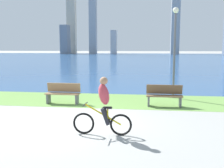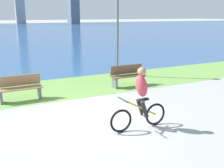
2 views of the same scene
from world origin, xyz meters
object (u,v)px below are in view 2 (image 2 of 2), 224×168
Objects in this scene: cyclist_lead at (140,99)px; lamppost_tall at (118,18)px; bench_near_path at (128,76)px; bench_far_along_path at (20,88)px.

lamppost_tall reaches higher than cyclist_lead.
lamppost_tall reaches higher than bench_near_path.
bench_near_path is at bearing 64.21° from cyclist_lead.
bench_near_path is 4.40m from bench_far_along_path.
lamppost_tall is at bearing 74.48° from bench_near_path.
lamppost_tall is at bearing 67.45° from cyclist_lead.
lamppost_tall reaches higher than bench_far_along_path.
cyclist_lead is at bearing -112.55° from lamppost_tall.
lamppost_tall is (2.48, 5.97, 1.96)m from cyclist_lead.
lamppost_tall is (0.55, 1.97, 2.35)m from bench_near_path.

